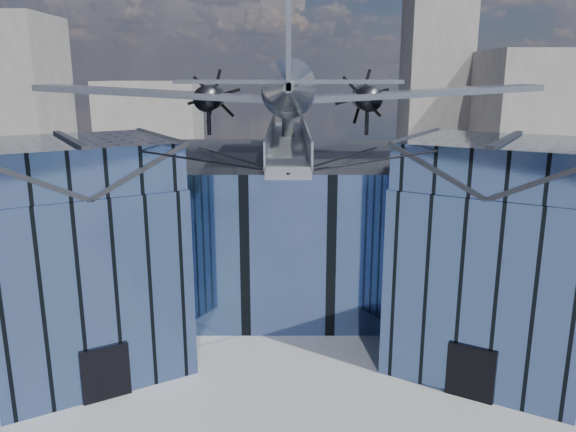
{
  "coord_description": "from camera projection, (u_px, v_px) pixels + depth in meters",
  "views": [
    {
      "loc": [
        -0.05,
        -27.99,
        14.69
      ],
      "look_at": [
        0.0,
        2.0,
        7.2
      ],
      "focal_mm": 35.0,
      "sensor_mm": 36.0,
      "label": 1
    }
  ],
  "objects": [
    {
      "name": "museum",
      "position": [
        288.0,
        227.0,
        35.02
      ],
      "size": [
        32.88,
        24.5,
        17.6
      ],
      "color": "#455E8D",
      "rests_on": "ground"
    },
    {
      "name": "ground_plane",
      "position": [
        288.0,
        352.0,
        30.71
      ],
      "size": [
        120.0,
        120.0,
        0.0
      ],
      "primitive_type": "plane",
      "color": "gray"
    },
    {
      "name": "bg_towers",
      "position": [
        298.0,
        111.0,
        77.28
      ],
      "size": [
        77.0,
        24.5,
        26.0
      ],
      "color": "gray",
      "rests_on": "ground"
    },
    {
      "name": "tree_plaza_w",
      "position": [
        18.0,
        274.0,
        32.03
      ],
      "size": [
        4.66,
        4.66,
        5.52
      ],
      "rotation": [
        0.0,
        0.0,
        -0.42
      ],
      "color": "#382116",
      "rests_on": "ground"
    }
  ]
}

